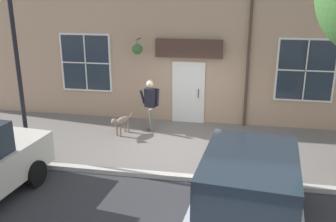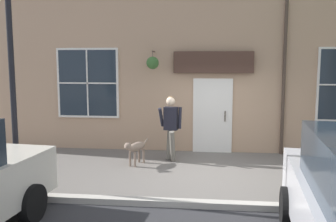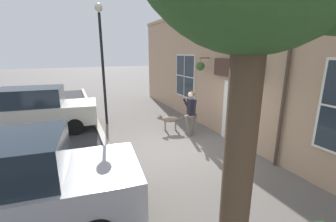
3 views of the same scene
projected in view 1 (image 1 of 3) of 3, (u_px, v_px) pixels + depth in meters
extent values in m
plane|color=#66605B|center=(178.00, 146.00, 10.99)|extent=(90.00, 90.00, 0.00)
cube|color=#B2ADA3|center=(166.00, 176.00, 9.10)|extent=(0.20, 28.00, 0.12)
cube|color=tan|center=(190.00, 53.00, 12.46)|extent=(0.30, 18.00, 4.70)
cube|color=white|center=(188.00, 92.00, 12.70)|extent=(0.10, 1.10, 2.10)
cube|color=#232D38|center=(188.00, 94.00, 12.69)|extent=(0.03, 0.90, 1.90)
cylinder|color=#47382D|center=(198.00, 94.00, 12.56)|extent=(0.03, 0.03, 0.30)
cube|color=#4C3328|center=(189.00, 49.00, 12.15)|extent=(0.08, 2.20, 0.60)
cylinder|color=#47382D|center=(248.00, 64.00, 11.99)|extent=(0.09, 0.09, 4.23)
cylinder|color=#47382D|center=(138.00, 39.00, 12.22)|extent=(0.44, 0.04, 0.04)
cylinder|color=#47382D|center=(137.00, 45.00, 12.11)|extent=(0.01, 0.01, 0.34)
cone|color=#2D2823|center=(137.00, 52.00, 12.18)|extent=(0.32, 0.32, 0.18)
sphere|color=#3D6B33|center=(137.00, 49.00, 12.15)|extent=(0.34, 0.34, 0.34)
cube|color=white|center=(86.00, 63.00, 13.04)|extent=(0.08, 1.82, 2.02)
cube|color=#232D38|center=(86.00, 63.00, 13.01)|extent=(0.03, 1.70, 1.90)
cube|color=white|center=(86.00, 63.00, 12.99)|extent=(0.04, 0.04, 1.90)
cube|color=white|center=(86.00, 63.00, 12.99)|extent=(0.04, 1.70, 0.04)
cube|color=white|center=(306.00, 70.00, 11.79)|extent=(0.08, 1.82, 2.02)
cube|color=#232D38|center=(306.00, 71.00, 11.76)|extent=(0.03, 1.70, 1.90)
cube|color=white|center=(306.00, 71.00, 11.75)|extent=(0.04, 0.04, 1.90)
cube|color=white|center=(306.00, 71.00, 11.75)|extent=(0.04, 1.70, 0.04)
cylinder|color=#6B665B|center=(151.00, 120.00, 11.92)|extent=(0.31, 0.17, 0.83)
cylinder|color=#6B665B|center=(150.00, 117.00, 12.22)|extent=(0.31, 0.17, 0.83)
cube|color=black|center=(150.00, 98.00, 11.85)|extent=(0.27, 0.37, 0.60)
sphere|color=beige|center=(150.00, 84.00, 11.70)|extent=(0.22, 0.22, 0.22)
sphere|color=brown|center=(150.00, 83.00, 11.72)|extent=(0.21, 0.21, 0.21)
cylinder|color=black|center=(158.00, 97.00, 11.81)|extent=(0.17, 0.11, 0.57)
cylinder|color=black|center=(142.00, 97.00, 11.82)|extent=(0.34, 0.13, 0.52)
ellipsoid|color=#7F6B5B|center=(122.00, 120.00, 11.75)|extent=(0.73, 0.47, 0.21)
cylinder|color=#7F6B5B|center=(120.00, 131.00, 11.63)|extent=(0.06, 0.06, 0.37)
cylinder|color=#7F6B5B|center=(117.00, 130.00, 11.70)|extent=(0.06, 0.06, 0.37)
cylinder|color=#7F6B5B|center=(129.00, 127.00, 11.97)|extent=(0.06, 0.06, 0.37)
cylinder|color=#7F6B5B|center=(125.00, 126.00, 12.04)|extent=(0.06, 0.06, 0.37)
sphere|color=#7F6B5B|center=(114.00, 122.00, 11.39)|extent=(0.18, 0.18, 0.18)
cone|color=#7F6B5B|center=(112.00, 123.00, 11.31)|extent=(0.13, 0.12, 0.09)
cone|color=#7F6B5B|center=(115.00, 119.00, 11.35)|extent=(0.06, 0.06, 0.07)
cone|color=#7F6B5B|center=(113.00, 119.00, 11.40)|extent=(0.06, 0.06, 0.07)
cylinder|color=#7F6B5B|center=(131.00, 115.00, 12.08)|extent=(0.21, 0.11, 0.14)
cylinder|color=black|center=(36.00, 174.00, 8.68)|extent=(0.63, 0.24, 0.62)
cube|color=#B7B7BC|center=(248.00, 205.00, 6.71)|extent=(4.45, 2.17, 0.76)
cube|color=#1E2833|center=(250.00, 175.00, 6.29)|extent=(2.38, 1.76, 0.68)
cylinder|color=black|center=(211.00, 182.00, 8.28)|extent=(0.63, 0.24, 0.62)
cylinder|color=black|center=(294.00, 194.00, 7.82)|extent=(0.63, 0.24, 0.62)
cylinder|color=black|center=(19.00, 76.00, 9.46)|extent=(0.11, 0.11, 4.57)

